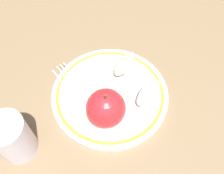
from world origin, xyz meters
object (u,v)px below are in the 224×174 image
at_px(plate, 112,94).
at_px(fork, 81,95).
at_px(apple_slice_back, 148,93).
at_px(apple_red_whole, 107,108).
at_px(apple_slice_front, 125,64).
at_px(drinking_glass, 12,138).

distance_m(plate, fork, 0.06).
relative_size(apple_slice_back, fork, 0.52).
height_order(plate, apple_slice_back, apple_slice_back).
relative_size(apple_red_whole, apple_slice_back, 1.13).
bearing_deg(apple_slice_front, apple_red_whole, -164.17).
bearing_deg(fork, plate, -120.50).
bearing_deg(apple_slice_front, drinking_glass, 163.77).
bearing_deg(apple_slice_front, apple_slice_back, -116.22).
relative_size(apple_red_whole, apple_slice_front, 1.13).
relative_size(apple_slice_back, drinking_glass, 0.78).
height_order(plate, apple_red_whole, apple_red_whole).
distance_m(apple_slice_back, fork, 0.13).
distance_m(apple_slice_front, apple_slice_back, 0.08).
bearing_deg(plate, apple_slice_back, 91.21).
relative_size(apple_slice_front, apple_slice_back, 1.00).
height_order(apple_slice_front, drinking_glass, drinking_glass).
xyz_separation_m(plate, drinking_glass, (0.12, -0.15, 0.04)).
bearing_deg(fork, apple_slice_back, -126.80).
bearing_deg(apple_slice_back, apple_slice_front, -112.07).
distance_m(apple_red_whole, drinking_glass, 0.16).
height_order(plate, apple_slice_front, apple_slice_front).
bearing_deg(drinking_glass, plate, 129.77).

